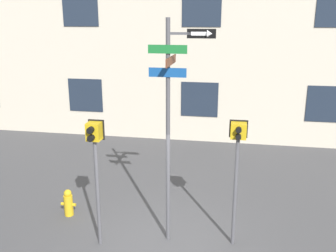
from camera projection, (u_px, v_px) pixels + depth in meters
ground_plane at (164, 248)px, 8.19m from camera, size 60.00×60.00×0.00m
street_sign_pole at (171, 115)px, 7.74m from camera, size 1.33×1.09×4.88m
pedestrian_signal_left at (95, 152)px, 7.77m from camera, size 0.34×0.40×2.84m
pedestrian_signal_right at (237, 152)px, 7.79m from camera, size 0.38×0.40×2.83m
fire_hydrant at (68, 203)px, 9.50m from camera, size 0.39×0.23×0.71m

